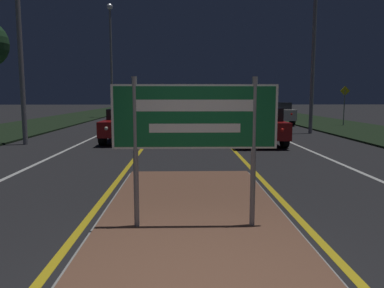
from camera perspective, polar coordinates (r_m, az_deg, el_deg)
name	(u,v)px	position (r m, az deg, el deg)	size (l,w,h in m)	color
median_island	(195,229)	(5.27, 0.41, -12.89)	(2.83, 7.57, 0.10)	#999993
verge_left	(30,126)	(24.87, -23.49, 2.51)	(5.00, 100.00, 0.08)	black
verge_right	(338,126)	(24.99, 21.36, 2.64)	(5.00, 100.00, 0.08)	black
centre_line_yellow_left	(163,121)	(28.07, -4.37, 3.50)	(0.12, 70.00, 0.01)	gold
centre_line_yellow_right	(206,121)	(28.09, 2.21, 3.52)	(0.12, 70.00, 0.01)	gold
lane_line_white_left	(129,121)	(28.33, -9.62, 3.46)	(0.12, 70.00, 0.01)	silver
lane_line_white_right	(241,121)	(28.37, 7.45, 3.50)	(0.12, 70.00, 0.01)	silver
edge_line_white_left	(88,121)	(28.91, -15.53, 3.37)	(0.10, 70.00, 0.01)	silver
edge_line_white_right	(280,121)	(28.99, 13.33, 3.45)	(0.10, 70.00, 0.01)	silver
highway_sign	(195,123)	(4.95, 0.43, 3.25)	(2.19, 0.07, 2.01)	gray
streetlight_left_far	(111,49)	(32.72, -12.25, 13.95)	(0.47, 0.47, 9.37)	gray
streetlight_right_near	(315,15)	(19.93, 18.22, 18.20)	(0.52, 0.52, 8.94)	gray
car_receding_0	(254,124)	(14.91, 9.49, 2.97)	(1.96, 4.25, 1.43)	maroon
car_receding_1	(274,112)	(25.44, 12.38, 4.73)	(1.96, 4.38, 1.46)	silver
car_approaching_0	(130,124)	(15.70, -9.41, 3.10)	(1.97, 4.08, 1.35)	maroon
warning_sign	(344,102)	(24.74, 22.21, 5.99)	(0.60, 0.06, 2.39)	gray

